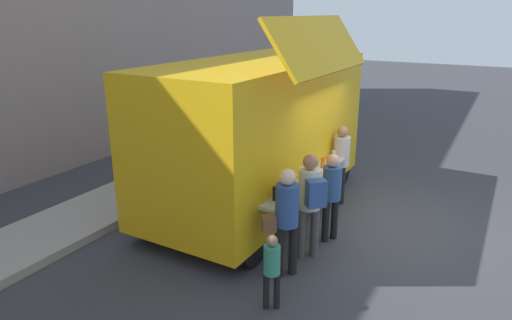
# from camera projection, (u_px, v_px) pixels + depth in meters

# --- Properties ---
(ground_plane) EXTENTS (60.00, 60.00, 0.00)m
(ground_plane) POSITION_uv_depth(u_px,v_px,m) (387.00, 226.00, 8.56)
(ground_plane) COLOR #38383D
(food_truck_main) EXTENTS (5.43, 2.99, 3.79)m
(food_truck_main) POSITION_uv_depth(u_px,v_px,m) (259.00, 130.00, 8.93)
(food_truck_main) COLOR yellow
(food_truck_main) RESTS_ON ground
(trash_bin) EXTENTS (0.60, 0.60, 0.89)m
(trash_bin) POSITION_uv_depth(u_px,v_px,m) (255.00, 130.00, 13.67)
(trash_bin) COLOR #2D6336
(trash_bin) RESTS_ON ground
(customer_front_ordering) EXTENTS (0.32, 0.32, 1.59)m
(customer_front_ordering) POSITION_uv_depth(u_px,v_px,m) (332.00, 190.00, 7.76)
(customer_front_ordering) COLOR black
(customer_front_ordering) RESTS_ON ground
(customer_mid_with_backpack) EXTENTS (0.55, 0.54, 1.76)m
(customer_mid_with_backpack) POSITION_uv_depth(u_px,v_px,m) (310.00, 197.00, 7.14)
(customer_mid_with_backpack) COLOR #484345
(customer_mid_with_backpack) RESTS_ON ground
(customer_rear_waiting) EXTENTS (0.50, 0.49, 1.72)m
(customer_rear_waiting) POSITION_uv_depth(u_px,v_px,m) (286.00, 214.00, 6.66)
(customer_rear_waiting) COLOR black
(customer_rear_waiting) RESTS_ON ground
(customer_extra_browsing) EXTENTS (0.34, 0.34, 1.65)m
(customer_extra_browsing) POSITION_uv_depth(u_px,v_px,m) (341.00, 157.00, 9.36)
(customer_extra_browsing) COLOR black
(customer_extra_browsing) RESTS_ON ground
(child_near_queue) EXTENTS (0.22, 0.22, 1.10)m
(child_near_queue) POSITION_uv_depth(u_px,v_px,m) (272.00, 266.00, 5.99)
(child_near_queue) COLOR black
(child_near_queue) RESTS_ON ground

